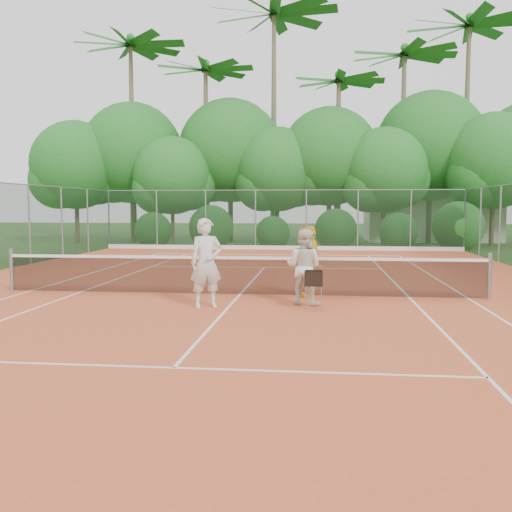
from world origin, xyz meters
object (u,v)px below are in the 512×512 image
at_px(player_white, 206,263).
at_px(ball_hopper, 314,279).
at_px(player_center_grp, 304,266).
at_px(player_yellow, 310,262).

bearing_deg(player_white, ball_hopper, -25.55).
height_order(player_center_grp, ball_hopper, player_center_grp).
relative_size(player_white, ball_hopper, 2.31).
height_order(player_white, ball_hopper, player_white).
distance_m(player_center_grp, player_yellow, 1.01).
bearing_deg(player_yellow, player_white, -65.77).
relative_size(player_center_grp, player_yellow, 1.00).
bearing_deg(ball_hopper, player_center_grp, 127.00).
bearing_deg(player_yellow, ball_hopper, -8.25).
distance_m(player_white, player_yellow, 2.73).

